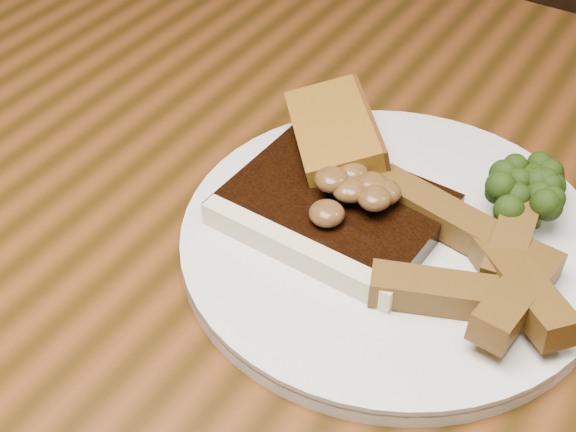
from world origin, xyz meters
name	(u,v)px	position (x,y,z in m)	size (l,w,h in m)	color
dining_table	(280,318)	(0.00, 0.00, 0.66)	(1.60, 0.90, 0.75)	#532A10
plate	(391,242)	(0.08, 0.03, 0.76)	(0.30, 0.30, 0.01)	silver
steak	(334,210)	(0.03, 0.02, 0.77)	(0.15, 0.11, 0.02)	black
steak_bone	(296,255)	(0.03, -0.03, 0.77)	(0.15, 0.01, 0.02)	beige
mushroom_pile	(348,179)	(0.04, 0.03, 0.80)	(0.07, 0.07, 0.03)	brown
garlic_bread	(332,153)	(0.00, 0.08, 0.77)	(0.10, 0.06, 0.02)	#985E1B
potato_wedges	(475,240)	(0.13, 0.05, 0.77)	(0.12, 0.12, 0.02)	brown
broccoli_cluster	(523,188)	(0.14, 0.11, 0.78)	(0.06, 0.06, 0.04)	#1E350C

